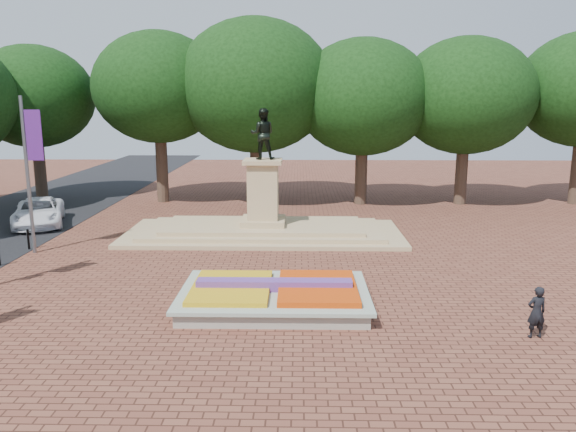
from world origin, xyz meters
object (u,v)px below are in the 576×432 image
object	(u,v)px
monument	(263,219)
van	(39,212)
flower_bed	(275,295)
pedestrian	(537,312)

from	to	relation	value
monument	van	world-z (taller)	monument
flower_bed	pedestrian	bearing A→B (deg)	-17.54
monument	pedestrian	size ratio (longest dim) A/B	8.99
pedestrian	monument	bearing A→B (deg)	-63.11
monument	pedestrian	bearing A→B (deg)	-54.96
flower_bed	pedestrian	distance (m)	8.08
pedestrian	van	bearing A→B (deg)	-42.54
flower_bed	pedestrian	world-z (taller)	pedestrian
flower_bed	van	world-z (taller)	van
flower_bed	van	xyz separation A→B (m)	(-13.56, 12.11, 0.37)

